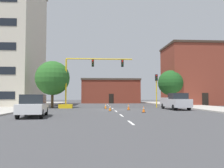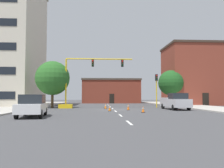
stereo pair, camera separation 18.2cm
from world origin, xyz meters
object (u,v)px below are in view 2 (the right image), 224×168
(traffic_cone_roadside_d, at_px, (110,108))
(tree_left_near, at_px, (53,78))
(traffic_cone_roadside_a, at_px, (105,106))
(traffic_cone_roadside_c, at_px, (143,109))
(traffic_light_pole_right, at_px, (156,83))
(sedan_white_near_left, at_px, (32,105))
(tree_right_mid, at_px, (171,83))
(pickup_truck_silver, at_px, (175,102))
(traffic_cone_roadside_b, at_px, (128,107))
(traffic_signal_gantry, at_px, (76,91))

(traffic_cone_roadside_d, bearing_deg, tree_left_near, 136.41)
(tree_left_near, relative_size, traffic_cone_roadside_a, 9.69)
(traffic_cone_roadside_c, bearing_deg, traffic_cone_roadside_a, 116.36)
(traffic_light_pole_right, relative_size, sedan_white_near_left, 1.03)
(tree_left_near, bearing_deg, tree_right_mid, 20.63)
(pickup_truck_silver, xyz_separation_m, traffic_cone_roadside_c, (-4.88, -4.82, -0.65))
(traffic_cone_roadside_c, bearing_deg, traffic_cone_roadside_d, 141.62)
(pickup_truck_silver, distance_m, traffic_cone_roadside_a, 8.73)
(tree_right_mid, relative_size, traffic_cone_roadside_b, 8.22)
(traffic_signal_gantry, bearing_deg, traffic_light_pole_right, 6.03)
(tree_right_mid, distance_m, traffic_cone_roadside_b, 16.29)
(tree_right_mid, distance_m, traffic_cone_roadside_c, 19.22)
(traffic_light_pole_right, xyz_separation_m, tree_left_near, (-14.77, -0.36, 0.61))
(tree_right_mid, bearing_deg, pickup_truck_silver, -105.57)
(tree_right_mid, xyz_separation_m, sedan_white_near_left, (-17.86, -21.35, -3.07))
(traffic_light_pole_right, bearing_deg, tree_right_mid, 57.73)
(tree_right_mid, relative_size, sedan_white_near_left, 1.32)
(traffic_cone_roadside_a, bearing_deg, pickup_truck_silver, -15.28)
(tree_left_near, relative_size, traffic_cone_roadside_b, 8.67)
(traffic_cone_roadside_b, distance_m, traffic_cone_roadside_d, 2.69)
(traffic_cone_roadside_c, bearing_deg, sedan_white_near_left, -155.46)
(tree_left_near, bearing_deg, traffic_cone_roadside_d, -43.59)
(sedan_white_near_left, relative_size, traffic_cone_roadside_c, 7.12)
(sedan_white_near_left, height_order, traffic_cone_roadside_c, sedan_white_near_left)
(sedan_white_near_left, bearing_deg, traffic_cone_roadside_b, 44.22)
(traffic_light_pole_right, distance_m, sedan_white_near_left, 20.04)
(traffic_light_pole_right, relative_size, traffic_cone_roadside_b, 6.38)
(traffic_signal_gantry, relative_size, traffic_cone_roadside_d, 15.38)
(traffic_light_pole_right, distance_m, pickup_truck_silver, 5.98)
(pickup_truck_silver, xyz_separation_m, traffic_cone_roadside_b, (-5.84, -0.79, -0.61))
(traffic_light_pole_right, xyz_separation_m, traffic_cone_roadside_d, (-7.16, -7.60, -3.21))
(traffic_cone_roadside_d, bearing_deg, traffic_light_pole_right, 46.73)
(traffic_signal_gantry, height_order, traffic_cone_roadside_a, traffic_signal_gantry)
(pickup_truck_silver, bearing_deg, traffic_signal_gantry, 161.64)
(tree_left_near, bearing_deg, sedan_white_near_left, -85.11)
(traffic_signal_gantry, bearing_deg, traffic_cone_roadside_c, -49.89)
(traffic_cone_roadside_a, height_order, traffic_cone_roadside_c, traffic_cone_roadside_a)
(traffic_signal_gantry, xyz_separation_m, tree_right_mid, (15.78, 8.04, 1.66))
(pickup_truck_silver, xyz_separation_m, sedan_white_near_left, (-14.48, -9.20, -0.09))
(traffic_cone_roadside_b, xyz_separation_m, traffic_cone_roadside_c, (0.96, -4.03, -0.05))
(pickup_truck_silver, bearing_deg, traffic_light_pole_right, 99.84)
(traffic_cone_roadside_a, bearing_deg, tree_left_near, 159.88)
(tree_left_near, distance_m, traffic_cone_roadside_d, 11.18)
(traffic_cone_roadside_b, bearing_deg, tree_right_mid, 54.52)
(traffic_cone_roadside_a, xyz_separation_m, traffic_cone_roadside_b, (2.56, -3.09, 0.04))
(sedan_white_near_left, distance_m, traffic_cone_roadside_a, 13.02)
(tree_left_near, distance_m, sedan_white_near_left, 14.58)
(traffic_light_pole_right, xyz_separation_m, traffic_cone_roadside_b, (-4.91, -6.12, -3.16))
(tree_left_near, xyz_separation_m, traffic_cone_roadside_c, (10.82, -9.78, -3.82))
(tree_left_near, xyz_separation_m, sedan_white_near_left, (1.21, -14.17, -3.25))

